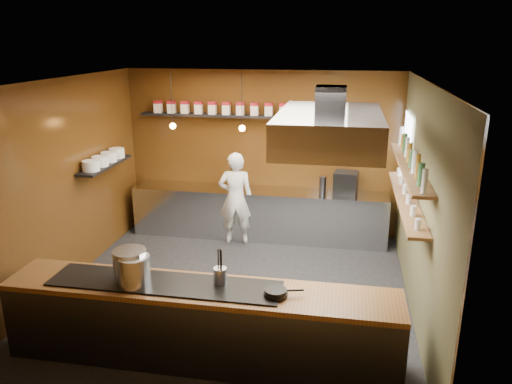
% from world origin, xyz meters
% --- Properties ---
extents(floor, '(5.00, 5.00, 0.00)m').
position_xyz_m(floor, '(0.00, 0.00, 0.00)').
color(floor, black).
rests_on(floor, ground).
extents(back_wall, '(5.00, 0.00, 5.00)m').
position_xyz_m(back_wall, '(0.00, 2.50, 1.50)').
color(back_wall, '#381E0A').
rests_on(back_wall, ground).
extents(left_wall, '(0.00, 5.00, 5.00)m').
position_xyz_m(left_wall, '(-2.50, 0.00, 1.50)').
color(left_wall, '#381E0A').
rests_on(left_wall, ground).
extents(right_wall, '(0.00, 5.00, 5.00)m').
position_xyz_m(right_wall, '(2.50, 0.00, 1.50)').
color(right_wall, brown).
rests_on(right_wall, ground).
extents(ceiling, '(5.00, 5.00, 0.00)m').
position_xyz_m(ceiling, '(0.00, 0.00, 3.00)').
color(ceiling, silver).
rests_on(ceiling, back_wall).
extents(window_pane, '(0.00, 1.00, 1.00)m').
position_xyz_m(window_pane, '(2.45, 1.70, 1.90)').
color(window_pane, white).
rests_on(window_pane, right_wall).
extents(prep_counter, '(4.60, 0.65, 0.90)m').
position_xyz_m(prep_counter, '(0.00, 2.17, 0.45)').
color(prep_counter, silver).
rests_on(prep_counter, floor).
extents(pass_counter, '(4.40, 0.72, 0.94)m').
position_xyz_m(pass_counter, '(-0.00, -1.60, 0.47)').
color(pass_counter, '#38383D').
rests_on(pass_counter, floor).
extents(tin_shelf, '(2.60, 0.26, 0.04)m').
position_xyz_m(tin_shelf, '(-0.90, 2.36, 2.20)').
color(tin_shelf, black).
rests_on(tin_shelf, back_wall).
extents(plate_shelf, '(0.30, 1.40, 0.04)m').
position_xyz_m(plate_shelf, '(-2.34, 1.00, 1.55)').
color(plate_shelf, black).
rests_on(plate_shelf, left_wall).
extents(bottle_shelf_upper, '(0.26, 2.80, 0.04)m').
position_xyz_m(bottle_shelf_upper, '(2.34, 0.30, 1.92)').
color(bottle_shelf_upper, brown).
rests_on(bottle_shelf_upper, right_wall).
extents(bottle_shelf_lower, '(0.26, 2.80, 0.04)m').
position_xyz_m(bottle_shelf_lower, '(2.34, 0.30, 1.45)').
color(bottle_shelf_lower, brown).
rests_on(bottle_shelf_lower, right_wall).
extents(extractor_hood, '(1.20, 2.00, 0.72)m').
position_xyz_m(extractor_hood, '(1.30, -0.40, 2.51)').
color(extractor_hood, '#38383D').
rests_on(extractor_hood, ceiling).
extents(pendant_left, '(0.10, 0.10, 0.95)m').
position_xyz_m(pendant_left, '(-1.40, 1.70, 2.15)').
color(pendant_left, black).
rests_on(pendant_left, ceiling).
extents(pendant_right, '(0.10, 0.10, 0.95)m').
position_xyz_m(pendant_right, '(-0.20, 1.70, 2.15)').
color(pendant_right, black).
rests_on(pendant_right, ceiling).
extents(storage_tins, '(2.43, 0.13, 0.22)m').
position_xyz_m(storage_tins, '(-0.75, 2.36, 2.33)').
color(storage_tins, beige).
rests_on(storage_tins, tin_shelf).
extents(plate_stacks, '(0.26, 1.16, 0.16)m').
position_xyz_m(plate_stacks, '(-2.34, 1.00, 1.65)').
color(plate_stacks, white).
rests_on(plate_stacks, plate_shelf).
extents(bottles, '(0.06, 2.66, 0.24)m').
position_xyz_m(bottles, '(2.34, 0.30, 2.06)').
color(bottles, silver).
rests_on(bottles, bottle_shelf_upper).
extents(wine_glasses, '(0.07, 2.37, 0.13)m').
position_xyz_m(wine_glasses, '(2.34, 0.30, 1.53)').
color(wine_glasses, silver).
rests_on(wine_glasses, bottle_shelf_lower).
extents(stockpot_large, '(0.44, 0.44, 0.36)m').
position_xyz_m(stockpot_large, '(-0.78, -1.62, 1.12)').
color(stockpot_large, '#BABDC2').
rests_on(stockpot_large, pass_counter).
extents(stockpot_small, '(0.41, 0.41, 0.33)m').
position_xyz_m(stockpot_small, '(-0.70, -1.70, 1.11)').
color(stockpot_small, silver).
rests_on(stockpot_small, pass_counter).
extents(utensil_crock, '(0.18, 0.18, 0.19)m').
position_xyz_m(utensil_crock, '(0.22, -1.52, 1.04)').
color(utensil_crock, '#B3B5BA').
rests_on(utensil_crock, pass_counter).
extents(frying_pan, '(0.42, 0.26, 0.06)m').
position_xyz_m(frying_pan, '(0.86, -1.66, 0.97)').
color(frying_pan, black).
rests_on(frying_pan, pass_counter).
extents(butter_jar, '(0.11, 0.11, 0.08)m').
position_xyz_m(butter_jar, '(0.83, -1.61, 0.96)').
color(butter_jar, yellow).
rests_on(butter_jar, pass_counter).
extents(espresso_machine, '(0.44, 0.42, 0.39)m').
position_xyz_m(espresso_machine, '(1.54, 2.25, 1.10)').
color(espresso_machine, black).
rests_on(espresso_machine, prep_counter).
extents(chef, '(0.65, 0.48, 1.66)m').
position_xyz_m(chef, '(-0.36, 1.84, 0.83)').
color(chef, silver).
rests_on(chef, floor).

